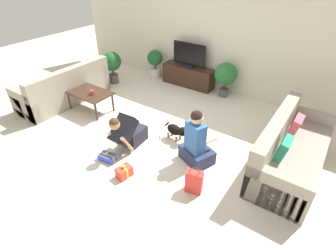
{
  "coord_description": "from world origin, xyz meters",
  "views": [
    {
      "loc": [
        2.68,
        -3.2,
        2.93
      ],
      "look_at": [
        0.54,
        -0.11,
        0.45
      ],
      "focal_mm": 28.0,
      "sensor_mm": 36.0,
      "label": 1
    }
  ],
  "objects": [
    {
      "name": "ground_plane",
      "position": [
        0.0,
        0.0,
        0.0
      ],
      "size": [
        16.0,
        16.0,
        0.0
      ],
      "primitive_type": "plane",
      "color": "beige"
    },
    {
      "name": "potted_plant_back_right",
      "position": [
        0.5,
        2.32,
        0.55
      ],
      "size": [
        0.53,
        0.53,
        0.84
      ],
      "color": "#4C4C51",
      "rests_on": "ground_plane"
    },
    {
      "name": "dog",
      "position": [
        0.55,
        0.15,
        0.21
      ],
      "size": [
        0.55,
        0.22,
        0.34
      ],
      "rotation": [
        0.0,
        0.0,
        1.44
      ],
      "color": "black",
      "rests_on": "ground_plane"
    },
    {
      "name": "sofa_left",
      "position": [
        -2.43,
        -0.02,
        0.31
      ],
      "size": [
        0.84,
        2.09,
        0.86
      ],
      "rotation": [
        0.0,
        0.0,
        -1.57
      ],
      "color": "gray",
      "rests_on": "ground_plane"
    },
    {
      "name": "gift_bag_a",
      "position": [
        1.45,
        -0.76,
        0.19
      ],
      "size": [
        0.27,
        0.19,
        0.39
      ],
      "rotation": [
        0.0,
        0.0,
        0.25
      ],
      "color": "red",
      "rests_on": "ground_plane"
    },
    {
      "name": "wall_back",
      "position": [
        0.0,
        2.63,
        1.3
      ],
      "size": [
        8.4,
        0.06,
        2.6
      ],
      "color": "beige",
      "rests_on": "ground_plane"
    },
    {
      "name": "gift_box_b",
      "position": [
        -0.1,
        -0.99,
        0.06
      ],
      "size": [
        0.29,
        0.21,
        0.16
      ],
      "rotation": [
        0.0,
        0.0,
        0.16
      ],
      "color": "#3D51BC",
      "rests_on": "ground_plane"
    },
    {
      "name": "gift_box_a",
      "position": [
        0.41,
        -1.12,
        0.09
      ],
      "size": [
        0.21,
        0.26,
        0.23
      ],
      "rotation": [
        0.0,
        0.0,
        -0.17
      ],
      "color": "red",
      "rests_on": "ground_plane"
    },
    {
      "name": "tv",
      "position": [
        -0.54,
        2.37,
        0.78
      ],
      "size": [
        0.91,
        0.2,
        0.6
      ],
      "color": "black",
      "rests_on": "tv_console"
    },
    {
      "name": "person_kneeling",
      "position": [
        -0.03,
        -0.53,
        0.33
      ],
      "size": [
        0.36,
        0.8,
        0.77
      ],
      "rotation": [
        0.0,
        0.0,
        0.06
      ],
      "color": "#23232D",
      "rests_on": "ground_plane"
    },
    {
      "name": "potted_plant_back_left",
      "position": [
        -1.58,
        2.32,
        0.44
      ],
      "size": [
        0.42,
        0.42,
        0.76
      ],
      "color": "beige",
      "rests_on": "ground_plane"
    },
    {
      "name": "tv_console",
      "position": [
        -0.54,
        2.37,
        0.26
      ],
      "size": [
        1.38,
        0.38,
        0.52
      ],
      "color": "#382319",
      "rests_on": "ground_plane"
    },
    {
      "name": "potted_plant_corner_left",
      "position": [
        -2.28,
        1.38,
        0.53
      ],
      "size": [
        0.49,
        0.49,
        0.83
      ],
      "color": "#4C4C51",
      "rests_on": "ground_plane"
    },
    {
      "name": "person_sitting",
      "position": [
        1.13,
        -0.16,
        0.36
      ],
      "size": [
        0.63,
        0.6,
        0.98
      ],
      "rotation": [
        0.0,
        0.0,
        2.75
      ],
      "color": "#283351",
      "rests_on": "ground_plane"
    },
    {
      "name": "coffee_table",
      "position": [
        -1.63,
        0.03,
        0.39
      ],
      "size": [
        0.99,
        0.6,
        0.44
      ],
      "color": "#382319",
      "rests_on": "ground_plane"
    },
    {
      "name": "sofa_right",
      "position": [
        2.43,
        0.55,
        0.31
      ],
      "size": [
        0.84,
        2.09,
        0.86
      ],
      "rotation": [
        0.0,
        0.0,
        1.57
      ],
      "color": "gray",
      "rests_on": "ground_plane"
    },
    {
      "name": "mug",
      "position": [
        -1.48,
        -0.02,
        0.49
      ],
      "size": [
        0.12,
        0.08,
        0.09
      ],
      "color": "#B23D38",
      "rests_on": "coffee_table"
    }
  ]
}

